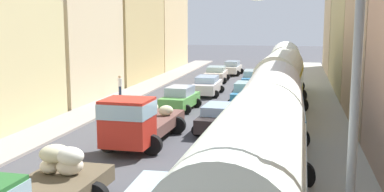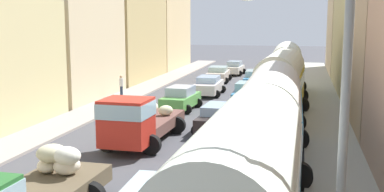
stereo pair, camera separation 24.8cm
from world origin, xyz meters
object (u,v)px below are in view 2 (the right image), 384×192
car_5 (218,118)px  streetlamp_near (326,138)px  parked_bus_3 (287,67)px  car_2 (218,74)px  parked_bus_0 (243,187)px  parked_bus_2 (281,82)px  cargo_truck_1 (138,120)px  car_1 (209,85)px  car_0 (181,98)px  car_6 (248,94)px  car_3 (234,68)px  pedestrian_1 (121,85)px  car_7 (254,80)px  parked_bus_1 (271,113)px

car_5 → streetlamp_near: 17.40m
parked_bus_3 → car_2: parked_bus_3 is taller
parked_bus_0 → car_2: size_ratio=1.97×
streetlamp_near → parked_bus_2: bearing=94.7°
parked_bus_3 → cargo_truck_1: parked_bus_3 is taller
parked_bus_3 → car_1: size_ratio=1.87×
car_0 → car_1: 6.57m
cargo_truck_1 → car_6: size_ratio=1.75×
car_3 → cargo_truck_1: bearing=-90.6°
parked_bus_2 → pedestrian_1: parked_bus_2 is taller
car_3 → car_6: bearing=-79.1°
streetlamp_near → parked_bus_3: bearing=93.2°
parked_bus_2 → car_3: bearing=104.6°
parked_bus_0 → car_0: bearing=108.2°
car_6 → car_1: bearing=132.4°
car_3 → car_7: (3.08, -10.07, 0.07)m
car_1 → car_3: bearing=89.7°
car_6 → parked_bus_0: bearing=-83.9°
parked_bus_1 → car_5: size_ratio=1.97×
parked_bus_0 → car_6: (-2.41, 22.53, -1.42)m
car_5 → car_7: bearing=88.9°
pedestrian_1 → cargo_truck_1: bearing=-65.6°
parked_bus_2 → car_7: (-2.77, 12.34, -1.45)m
parked_bus_1 → parked_bus_3: parked_bus_3 is taller
parked_bus_1 → car_7: parked_bus_1 is taller
parked_bus_3 → car_3: bearing=113.6°
parked_bus_2 → car_0: bearing=164.2°
parked_bus_0 → parked_bus_2: (-0.00, 18.00, 0.04)m
parked_bus_2 → car_1: size_ratio=1.97×
cargo_truck_1 → car_6: (3.77, 12.03, -0.47)m
cargo_truck_1 → car_7: size_ratio=1.55×
car_0 → car_3: (0.66, 20.56, -0.04)m
parked_bus_0 → pedestrian_1: 26.08m
car_5 → car_6: size_ratio=1.12×
car_5 → cargo_truck_1: bearing=-128.0°
car_5 → car_6: (0.67, 8.06, 0.06)m
car_1 → car_5: 12.26m
parked_bus_3 → car_0: bearing=-132.3°
car_6 → pedestrian_1: (-9.52, 0.63, 0.24)m
car_2 → parked_bus_2: bearing=-68.1°
parked_bus_2 → parked_bus_0: bearing=-90.0°
parked_bus_3 → pedestrian_1: parked_bus_3 is taller
car_0 → car_5: bearing=-57.4°
car_0 → car_1: car_0 is taller
car_1 → streetlamp_near: (7.56, -28.37, 3.17)m
car_2 → car_7: 5.52m
car_7 → pedestrian_1: size_ratio=2.47×
parked_bus_1 → streetlamp_near: 11.24m
cargo_truck_1 → car_6: cargo_truck_1 is taller
cargo_truck_1 → streetlamp_near: 14.95m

